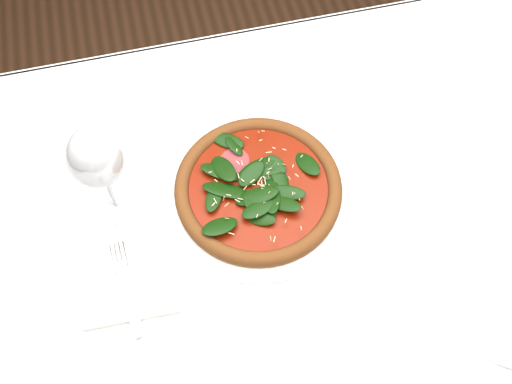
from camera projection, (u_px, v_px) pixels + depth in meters
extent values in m
plane|color=brown|center=(276.00, 324.00, 1.63)|extent=(6.00, 6.00, 0.00)
cube|color=white|center=(288.00, 207.00, 0.98)|extent=(1.20, 0.80, 0.04)
cylinder|color=#4B311E|center=(35.00, 204.00, 1.41)|extent=(0.06, 0.06, 0.71)
cylinder|color=#4B311E|center=(441.00, 120.00, 1.53)|extent=(0.06, 0.06, 0.71)
cube|color=white|center=(238.00, 69.00, 1.25)|extent=(1.20, 0.01, 0.22)
cylinder|color=white|center=(258.00, 192.00, 0.97)|extent=(0.33, 0.33, 0.01)
torus|color=white|center=(258.00, 191.00, 0.97)|extent=(0.33, 0.33, 0.01)
cylinder|color=#996525|center=(258.00, 190.00, 0.96)|extent=(0.37, 0.37, 0.01)
torus|color=#B56129|center=(258.00, 187.00, 0.95)|extent=(0.37, 0.37, 0.02)
cylinder|color=#8F1705|center=(258.00, 187.00, 0.95)|extent=(0.31, 0.31, 0.00)
cylinder|color=brown|center=(258.00, 186.00, 0.95)|extent=(0.27, 0.27, 0.00)
ellipsoid|color=#103209|center=(258.00, 184.00, 0.94)|extent=(0.30, 0.30, 0.02)
cylinder|color=#FDE6A5|center=(258.00, 182.00, 0.94)|extent=(0.27, 0.27, 0.00)
cylinder|color=silver|center=(117.00, 204.00, 0.96)|extent=(0.07, 0.07, 0.00)
cylinder|color=silver|center=(110.00, 189.00, 0.92)|extent=(0.01, 0.01, 0.10)
ellipsoid|color=silver|center=(95.00, 158.00, 0.83)|extent=(0.08, 0.08, 0.11)
cube|color=white|center=(131.00, 300.00, 0.88)|extent=(0.15, 0.07, 0.01)
cube|color=silver|center=(130.00, 298.00, 0.87)|extent=(0.03, 0.13, 0.00)
cube|color=silver|center=(119.00, 256.00, 0.91)|extent=(0.03, 0.05, 0.00)
cylinder|color=white|center=(511.00, 319.00, 0.86)|extent=(0.15, 0.15, 0.01)
torus|color=white|center=(512.00, 318.00, 0.86)|extent=(0.15, 0.15, 0.01)
cylinder|color=white|center=(496.00, 6.00, 1.18)|extent=(0.14, 0.14, 0.01)
torus|color=white|center=(497.00, 4.00, 1.18)|extent=(0.14, 0.14, 0.01)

